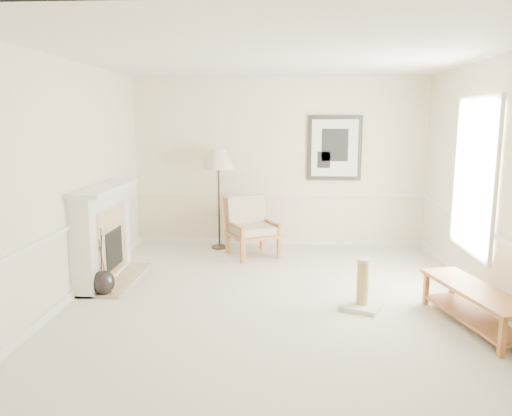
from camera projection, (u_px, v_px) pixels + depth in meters
The scene contains 8 objects.
ground at pixel (274, 299), 6.16m from camera, with size 5.50×5.50×0.00m, color silver.
room at pixel (287, 147), 5.90m from camera, with size 5.04×5.54×2.92m.
fireplace at pixel (103, 234), 6.78m from camera, with size 0.64×1.64×1.31m.
floor_vase at pixel (103, 283), 6.27m from camera, with size 0.30×0.30×0.87m.
armchair at pixel (250, 224), 8.09m from camera, with size 0.99×1.01×0.95m.
floor_lamp at pixel (218, 162), 8.32m from camera, with size 0.71×0.71×1.70m.
bench at pixel (475, 301), 5.30m from camera, with size 0.80×1.56×0.43m.
scratching_post at pixel (362, 293), 5.83m from camera, with size 0.56×0.56×0.60m.
Camera 1 is at (0.14, -5.87, 2.20)m, focal length 35.00 mm.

